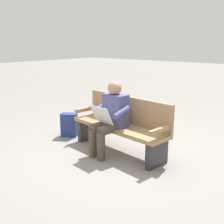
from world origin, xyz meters
The scene contains 4 objects.
ground_plane centered at (0.00, 0.00, 0.00)m, with size 40.00×40.00×0.00m, color gray.
bench_near centered at (-0.01, -0.07, 0.46)m, with size 1.84×0.69×0.90m.
person_seated centered at (0.04, 0.16, 0.63)m, with size 0.60×0.60×1.18m.
backpack centered at (1.22, 0.00, 0.22)m, with size 0.35×0.32×0.45m.
Camera 1 is at (-2.77, 3.42, 1.78)m, focal length 45.22 mm.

